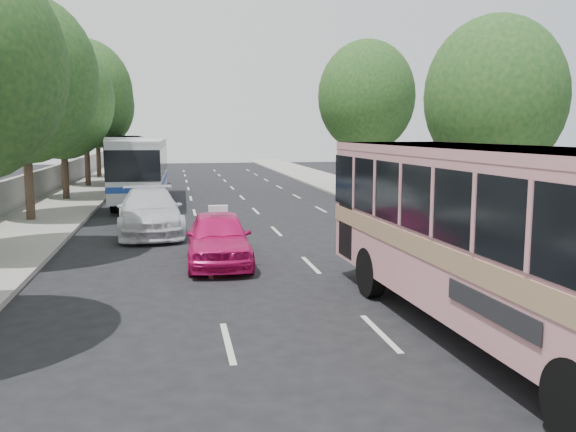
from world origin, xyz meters
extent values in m
plane|color=black|center=(0.00, 0.00, 0.00)|extent=(120.00, 120.00, 0.00)
cube|color=#9E998E|center=(-8.50, 20.00, 0.07)|extent=(4.00, 90.00, 0.15)
cube|color=#9E998E|center=(8.50, 20.00, 0.06)|extent=(4.00, 90.00, 0.12)
cube|color=#9E998E|center=(-10.30, 20.00, 0.90)|extent=(0.30, 90.00, 1.50)
cylinder|color=#38281E|center=(-8.70, 14.00, 1.90)|extent=(0.36, 0.36, 3.80)
ellipsoid|color=#17401A|center=(-8.70, 14.00, 5.90)|extent=(6.00, 6.00, 6.90)
sphere|color=#17401A|center=(-8.30, 13.70, 7.10)|extent=(3.90, 3.90, 3.90)
cylinder|color=#38281E|center=(-8.60, 22.00, 1.75)|extent=(0.36, 0.36, 3.50)
ellipsoid|color=#17401A|center=(-8.60, 22.00, 5.43)|extent=(5.52, 5.52, 6.35)
sphere|color=#17401A|center=(-8.20, 21.70, 6.53)|extent=(3.59, 3.59, 3.59)
cylinder|color=#38281E|center=(-8.50, 30.00, 2.00)|extent=(0.36, 0.36, 3.99)
ellipsoid|color=#17401A|center=(-8.50, 30.00, 6.20)|extent=(6.30, 6.30, 7.24)
sphere|color=#17401A|center=(-8.10, 29.70, 7.46)|extent=(4.09, 4.09, 4.09)
cylinder|color=#38281E|center=(-8.70, 38.00, 1.86)|extent=(0.36, 0.36, 3.72)
ellipsoid|color=#17401A|center=(-8.70, 38.00, 5.78)|extent=(5.88, 5.88, 6.76)
sphere|color=#17401A|center=(-8.30, 37.70, 6.96)|extent=(3.82, 3.82, 3.82)
cylinder|color=#38281E|center=(8.70, 8.00, 1.61)|extent=(0.36, 0.36, 3.23)
ellipsoid|color=#17401A|center=(8.70, 8.00, 5.01)|extent=(5.10, 5.10, 5.87)
sphere|color=#17401A|center=(9.10, 7.70, 6.04)|extent=(3.32, 3.31, 3.31)
cylinder|color=#38281E|center=(9.00, 24.00, 1.90)|extent=(0.36, 0.36, 3.80)
ellipsoid|color=#17401A|center=(9.00, 24.00, 5.90)|extent=(6.00, 6.00, 6.90)
sphere|color=#17401A|center=(9.40, 23.70, 7.10)|extent=(3.90, 3.90, 3.90)
cube|color=#D0868E|center=(3.00, -2.73, 2.05)|extent=(3.22, 11.13, 2.95)
cube|color=#9E7A59|center=(3.00, -2.73, 1.71)|extent=(3.26, 11.15, 0.39)
cube|color=black|center=(3.00, -2.73, 2.59)|extent=(3.27, 11.16, 1.21)
cube|color=#D0868E|center=(3.00, -2.73, 3.44)|extent=(3.24, 11.15, 0.18)
cylinder|color=black|center=(1.63, 0.52, 0.57)|extent=(0.38, 1.16, 1.15)
cylinder|color=black|center=(4.08, 0.63, 0.57)|extent=(0.38, 1.16, 1.15)
imported|color=#D01263|center=(-1.57, 4.69, 0.76)|extent=(1.94, 4.52, 1.52)
imported|color=silver|center=(-3.71, 10.33, 0.82)|extent=(2.66, 5.80, 1.64)
cube|color=silver|center=(-4.50, 20.46, 1.92)|extent=(2.53, 11.15, 2.83)
cube|color=black|center=(-4.50, 20.46, 2.27)|extent=(2.58, 11.19, 1.39)
cube|color=navy|center=(-4.50, 20.46, 1.20)|extent=(2.57, 11.18, 0.28)
cube|color=silver|center=(-4.50, 20.46, 3.27)|extent=(2.55, 11.17, 0.13)
cylinder|color=black|center=(-5.48, 23.99, 0.51)|extent=(0.31, 1.02, 1.02)
cylinder|color=black|center=(-3.42, 23.96, 0.51)|extent=(0.31, 1.02, 1.02)
cylinder|color=black|center=(-5.59, 16.58, 0.51)|extent=(0.31, 1.02, 1.02)
cylinder|color=black|center=(-3.53, 16.55, 0.51)|extent=(0.31, 1.02, 1.02)
cube|color=silver|center=(-6.23, 31.47, 1.96)|extent=(3.37, 11.52, 2.89)
cube|color=black|center=(-6.23, 31.47, 2.32)|extent=(3.42, 11.56, 1.42)
cube|color=navy|center=(-6.23, 31.47, 1.23)|extent=(3.41, 11.55, 0.28)
cube|color=silver|center=(-6.23, 31.47, 3.34)|extent=(3.39, 11.54, 0.13)
cylinder|color=black|center=(-7.59, 34.96, 0.52)|extent=(0.39, 1.06, 1.04)
cylinder|color=black|center=(-5.49, 35.14, 0.52)|extent=(0.39, 1.06, 1.04)
cylinder|color=black|center=(-6.95, 27.42, 0.52)|extent=(0.39, 1.06, 1.04)
cylinder|color=black|center=(-4.84, 27.60, 0.52)|extent=(0.39, 1.06, 1.04)
cube|color=silver|center=(-1.57, 4.69, 1.61)|extent=(0.56, 0.20, 0.18)
camera|label=1|loc=(-2.77, -12.64, 3.83)|focal=38.00mm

